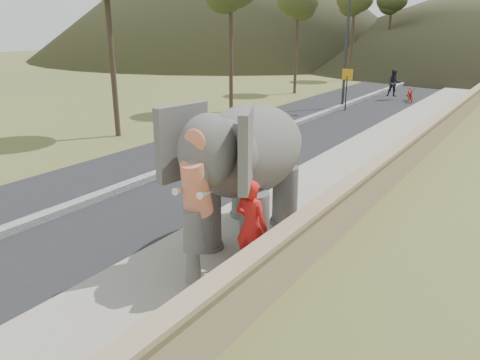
% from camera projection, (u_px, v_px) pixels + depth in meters
% --- Properties ---
extents(ground, '(160.00, 160.00, 0.00)m').
position_uv_depth(ground, '(245.00, 242.00, 10.87)').
color(ground, olive).
rests_on(ground, ground).
extents(road, '(7.00, 120.00, 0.03)m').
position_uv_depth(road, '(271.00, 135.00, 21.40)').
color(road, black).
rests_on(road, ground).
extents(median, '(0.35, 120.00, 0.22)m').
position_uv_depth(median, '(271.00, 133.00, 21.37)').
color(median, black).
rests_on(median, ground).
extents(walkway, '(3.00, 120.00, 0.15)m').
position_uv_depth(walkway, '(379.00, 148.00, 18.78)').
color(walkway, '#9E9687').
rests_on(walkway, ground).
extents(parapet, '(0.30, 120.00, 1.10)m').
position_uv_depth(parapet, '(423.00, 142.00, 17.77)').
color(parapet, tan).
rests_on(parapet, ground).
extents(lamppost, '(1.76, 0.36, 8.00)m').
position_uv_depth(lamppost, '(353.00, 23.00, 26.58)').
color(lamppost, '#2F3034').
rests_on(lamppost, ground).
extents(signboard, '(0.60, 0.08, 2.40)m').
position_uv_depth(signboard, '(347.00, 82.00, 26.85)').
color(signboard, '#2D2D33').
rests_on(signboard, ground).
extents(elephant_and_man, '(2.89, 4.70, 3.19)m').
position_uv_depth(elephant_and_man, '(249.00, 170.00, 10.41)').
color(elephant_and_man, '#66615C').
rests_on(elephant_and_man, ground).
extents(motorcyclist, '(2.29, 1.94, 2.02)m').
position_uv_depth(motorcyclist, '(402.00, 89.00, 30.60)').
color(motorcyclist, '#99200D').
rests_on(motorcyclist, ground).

